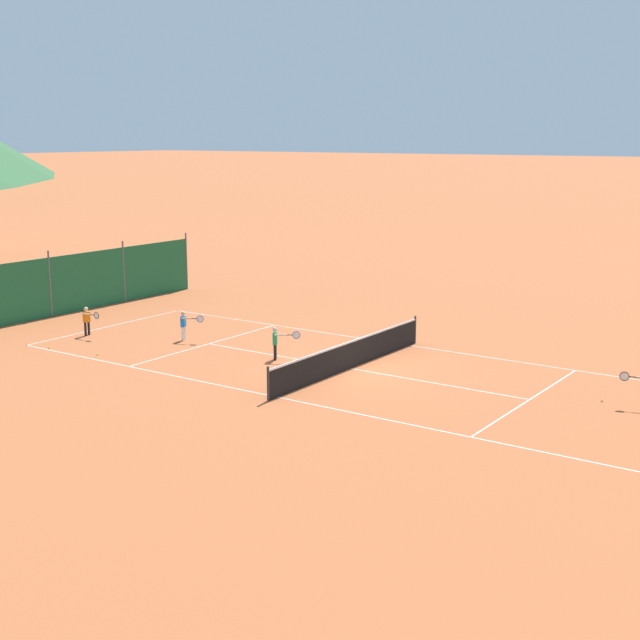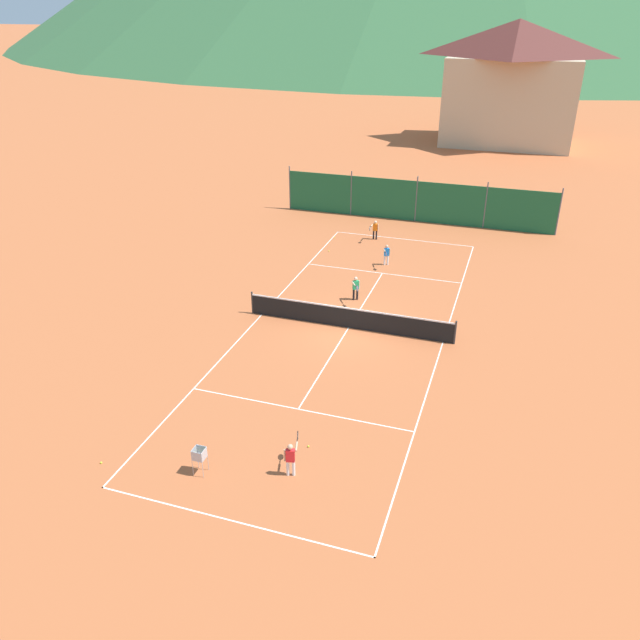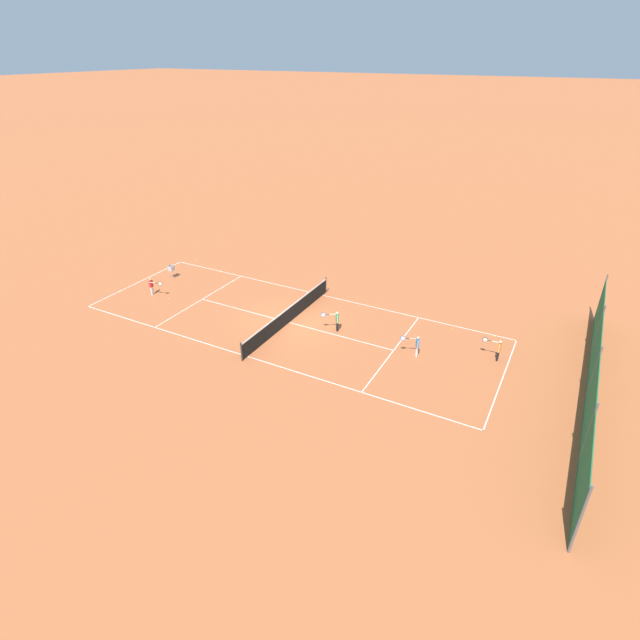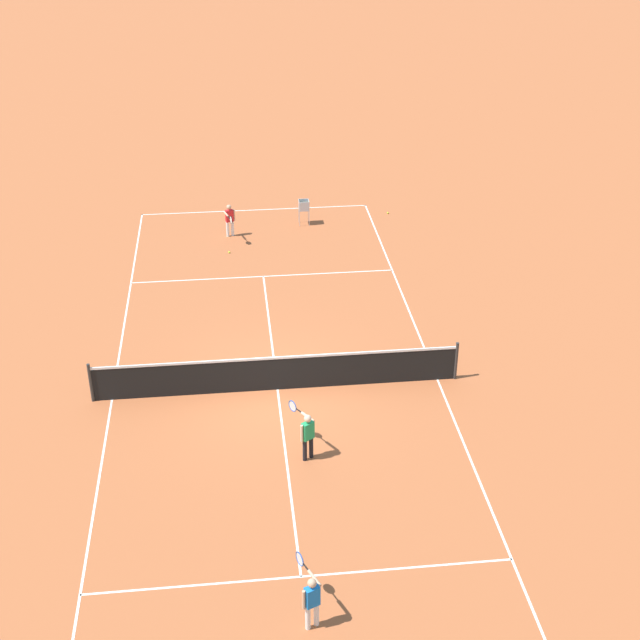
% 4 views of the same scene
% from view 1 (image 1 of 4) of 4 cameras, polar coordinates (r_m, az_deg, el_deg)
% --- Properties ---
extents(ground_plane, '(600.00, 600.00, 0.00)m').
position_cam_1_polar(ground_plane, '(30.35, 1.96, -3.12)').
color(ground_plane, '#B25B33').
extents(court_line_markings, '(8.25, 23.85, 0.01)m').
position_cam_1_polar(court_line_markings, '(30.35, 1.96, -3.11)').
color(court_line_markings, white).
rests_on(court_line_markings, ground).
extents(tennis_net, '(9.18, 0.08, 1.06)m').
position_cam_1_polar(tennis_net, '(30.23, 1.96, -2.20)').
color(tennis_net, '#2D2D2D').
rests_on(tennis_net, ground).
extents(windscreen_fence_far, '(17.28, 0.08, 2.90)m').
position_cam_1_polar(windscreen_fence_far, '(40.40, -16.88, 2.03)').
color(windscreen_fence_far, '#1E6038').
rests_on(windscreen_fence_far, ground).
extents(player_far_baseline, '(0.39, 0.98, 1.15)m').
position_cam_1_polar(player_far_baseline, '(36.29, -14.67, 0.07)').
color(player_far_baseline, black).
rests_on(player_far_baseline, ground).
extents(player_near_baseline, '(0.53, 0.99, 1.18)m').
position_cam_1_polar(player_near_baseline, '(31.37, -2.81, -1.33)').
color(player_near_baseline, black).
rests_on(player_near_baseline, ground).
extents(player_far_service, '(0.39, 1.00, 1.14)m').
position_cam_1_polar(player_far_service, '(34.68, -8.66, -0.22)').
color(player_far_service, white).
rests_on(player_far_service, ground).
extents(tennis_ball_alley_right, '(0.07, 0.07, 0.07)m').
position_cam_1_polar(tennis_ball_alley_right, '(34.59, -16.95, -1.72)').
color(tennis_ball_alley_right, '#CCE033').
rests_on(tennis_ball_alley_right, ground).
extents(tennis_ball_far_corner, '(0.07, 0.07, 0.07)m').
position_cam_1_polar(tennis_ball_far_corner, '(27.93, 17.59, -4.94)').
color(tennis_ball_far_corner, '#CCE033').
rests_on(tennis_ball_far_corner, ground).
extents(tennis_ball_near_corner, '(0.07, 0.07, 0.07)m').
position_cam_1_polar(tennis_ball_near_corner, '(33.13, -14.05, -2.14)').
color(tennis_ball_near_corner, '#CCE033').
rests_on(tennis_ball_near_corner, ground).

